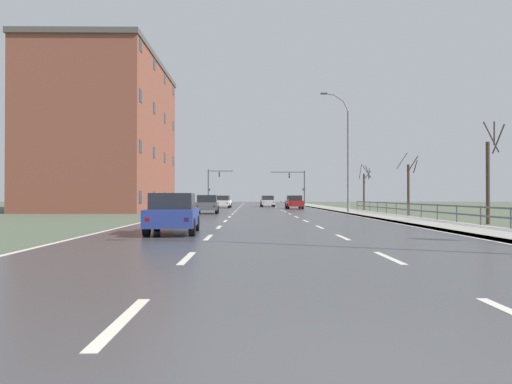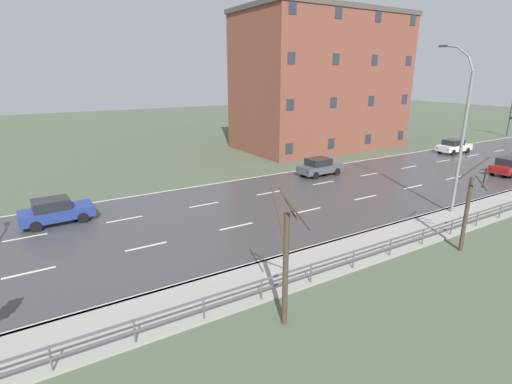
% 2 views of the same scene
% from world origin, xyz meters
% --- Properties ---
extents(ground_plane, '(160.00, 160.00, 0.12)m').
position_xyz_m(ground_plane, '(0.00, 48.00, -0.06)').
color(ground_plane, '#4C5642').
extents(road_asphalt_strip, '(14.00, 120.00, 0.03)m').
position_xyz_m(road_asphalt_strip, '(0.00, 60.00, 0.01)').
color(road_asphalt_strip, '#3D3D3F').
rests_on(road_asphalt_strip, ground).
extents(sidewalk_right, '(3.00, 120.00, 0.12)m').
position_xyz_m(sidewalk_right, '(8.43, 60.00, 0.06)').
color(sidewalk_right, gray).
rests_on(sidewalk_right, ground).
extents(guardrail, '(0.07, 37.58, 1.00)m').
position_xyz_m(guardrail, '(9.85, 24.40, 0.71)').
color(guardrail, '#515459').
rests_on(guardrail, ground).
extents(street_lamp_midground, '(2.50, 0.24, 10.47)m').
position_xyz_m(street_lamp_midground, '(7.44, 36.70, 5.12)').
color(street_lamp_midground, slate).
rests_on(street_lamp_midground, ground).
extents(traffic_signal_right, '(5.55, 0.36, 5.68)m').
position_xyz_m(traffic_signal_right, '(6.82, 71.96, 3.80)').
color(traffic_signal_right, '#38383A').
rests_on(traffic_signal_right, ground).
extents(traffic_signal_left, '(4.15, 0.36, 5.96)m').
position_xyz_m(traffic_signal_left, '(-7.20, 73.90, 3.85)').
color(traffic_signal_left, '#38383A').
rests_on(traffic_signal_left, ground).
extents(car_distant, '(1.94, 4.16, 1.57)m').
position_xyz_m(car_distant, '(-4.51, 35.80, 0.80)').
color(car_distant, '#474C51').
rests_on(car_distant, ground).
extents(car_far_left, '(1.98, 4.17, 1.57)m').
position_xyz_m(car_far_left, '(-4.32, 55.41, 0.80)').
color(car_far_left, silver).
rests_on(car_far_left, ground).
extents(car_mid_centre, '(2.01, 4.19, 1.57)m').
position_xyz_m(car_mid_centre, '(-3.84, 14.55, 0.80)').
color(car_mid_centre, navy).
rests_on(car_mid_centre, ground).
extents(car_near_right, '(1.90, 4.14, 1.57)m').
position_xyz_m(car_near_right, '(4.20, 50.49, 0.80)').
color(car_near_right, maroon).
rests_on(car_near_right, ground).
extents(car_far_right, '(1.98, 4.17, 1.57)m').
position_xyz_m(car_far_right, '(1.48, 61.33, 0.80)').
color(car_far_right, '#B7B7BC').
rests_on(car_far_right, ground).
extents(brick_building, '(11.20, 19.77, 15.61)m').
position_xyz_m(brick_building, '(-15.85, 45.16, 7.81)').
color(brick_building, brown).
rests_on(brick_building, ground).
extents(bare_tree_near, '(1.04, 1.18, 5.30)m').
position_xyz_m(bare_tree_near, '(11.50, 20.59, 2.43)').
color(bare_tree_near, '#423328').
rests_on(bare_tree_near, ground).
extents(bare_tree_mid, '(1.58, 1.50, 4.89)m').
position_xyz_m(bare_tree_mid, '(11.22, 31.98, 2.21)').
color(bare_tree_mid, '#423328').
rests_on(bare_tree_mid, ground).
extents(bare_tree_far, '(1.29, 1.54, 5.03)m').
position_xyz_m(bare_tree_far, '(11.45, 46.66, 2.37)').
color(bare_tree_far, '#423328').
rests_on(bare_tree_far, ground).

